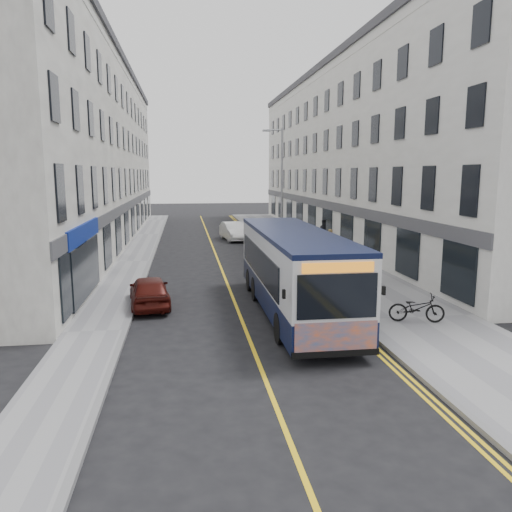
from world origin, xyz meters
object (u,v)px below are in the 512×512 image
object	(u,v)px
pedestrian_near	(331,243)
car_white	(234,231)
bicycle	(417,308)
city_bus	(293,269)
streetlamp	(281,187)
car_maroon	(149,291)
pedestrian_far	(324,232)

from	to	relation	value
pedestrian_near	car_white	distance (m)	10.72
bicycle	pedestrian_near	size ratio (longest dim) A/B	1.10
city_bus	car_white	size ratio (longest dim) A/B	2.51
pedestrian_near	city_bus	bearing A→B (deg)	-131.25
streetlamp	car_maroon	world-z (taller)	streetlamp
pedestrian_near	car_maroon	size ratio (longest dim) A/B	0.46
car_maroon	bicycle	bearing A→B (deg)	151.10
city_bus	pedestrian_far	size ratio (longest dim) A/B	5.86
pedestrian_near	pedestrian_far	distance (m)	5.33
pedestrian_far	car_maroon	size ratio (longest dim) A/B	0.49
city_bus	car_maroon	world-z (taller)	city_bus
pedestrian_far	car_white	size ratio (longest dim) A/B	0.43
pedestrian_near	car_white	world-z (taller)	pedestrian_near
bicycle	car_maroon	xyz separation A→B (m)	(-9.35, 3.81, 0.02)
pedestrian_far	car_maroon	xyz separation A→B (m)	(-11.40, -15.01, -0.41)
car_white	car_maroon	world-z (taller)	car_white
city_bus	car_white	bearing A→B (deg)	90.42
pedestrian_far	car_white	bearing A→B (deg)	135.26
car_maroon	pedestrian_far	bearing A→B (deg)	-133.94
car_maroon	car_white	bearing A→B (deg)	-112.02
streetlamp	city_bus	world-z (taller)	streetlamp
city_bus	car_maroon	xyz separation A→B (m)	(-5.42, 1.74, -1.08)
streetlamp	car_maroon	bearing A→B (deg)	-122.31
pedestrian_near	streetlamp	bearing A→B (deg)	123.22
streetlamp	car_maroon	distance (m)	14.65
streetlamp	pedestrian_far	bearing A→B (deg)	38.40
streetlamp	pedestrian_near	distance (m)	4.88
pedestrian_near	bicycle	bearing A→B (deg)	-112.30
streetlamp	bicycle	xyz separation A→B (m)	(1.78, -15.78, -3.77)
bicycle	car_maroon	distance (m)	10.10
bicycle	pedestrian_near	bearing A→B (deg)	11.25
pedestrian_far	car_white	xyz separation A→B (m)	(-6.13, 4.25, -0.33)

